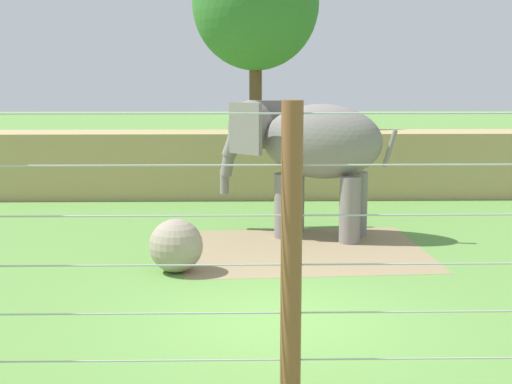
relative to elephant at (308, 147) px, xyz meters
name	(u,v)px	position (x,y,z in m)	size (l,w,h in m)	color
ground_plane	(281,320)	(-0.95, -5.91, -2.12)	(120.00, 120.00, 0.00)	#609342
dirt_patch	(305,250)	(-0.19, -1.44, -2.12)	(5.21, 4.20, 0.01)	#937F5B
embankment_wall	(261,164)	(-0.95, 5.56, -1.11)	(36.00, 1.80, 2.02)	tan
elephant	(308,147)	(0.00, 0.00, 0.00)	(4.11, 2.59, 3.20)	gray
enrichment_ball	(176,246)	(-2.85, -3.12, -1.59)	(1.05, 1.05, 1.05)	gray
cable_fence	(295,261)	(-0.97, -9.00, -0.33)	(8.03, 0.24, 3.57)	brown
tree_left_of_centre	(256,4)	(-1.08, 8.46, 4.04)	(4.35, 4.35, 8.48)	brown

